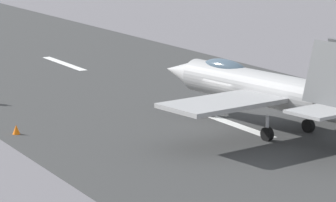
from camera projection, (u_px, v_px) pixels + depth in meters
The scene contains 4 objects.
ground_plane at pixel (227, 122), 52.45m from camera, with size 400.00×400.00×0.00m, color slate.
runway_strip at pixel (227, 122), 52.43m from camera, with size 240.00×26.00×0.02m.
fighter_jet at pixel (265, 88), 49.90m from camera, with size 16.94×14.94×5.65m.
marker_cone_mid at pixel (16, 130), 49.41m from camera, with size 0.44×0.44×0.55m, color orange.
Camera 1 is at (-43.00, 27.92, 11.69)m, focal length 95.76 mm.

